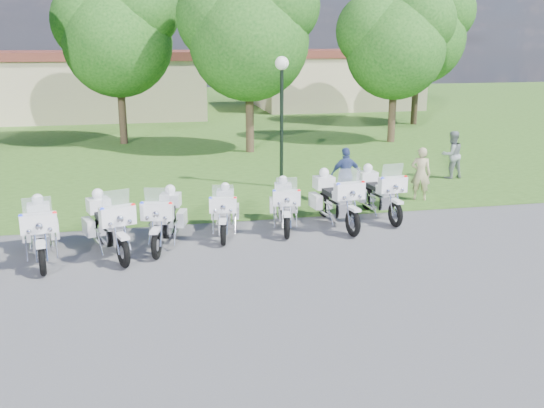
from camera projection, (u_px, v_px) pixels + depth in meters
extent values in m
plane|color=#56565B|center=(274.00, 258.00, 13.82)|extent=(100.00, 100.00, 0.00)
cube|color=#355F1E|center=(188.00, 116.00, 39.32)|extent=(100.00, 48.00, 0.01)
torus|color=black|center=(42.00, 260.00, 12.73)|extent=(0.24, 0.71, 0.69)
torus|color=black|center=(41.00, 236.00, 14.32)|extent=(0.24, 0.71, 0.69)
cube|color=white|center=(41.00, 244.00, 12.62)|extent=(0.26, 0.48, 0.07)
cube|color=white|center=(39.00, 223.00, 12.75)|extent=(0.78, 0.36, 0.41)
cube|color=silver|center=(37.00, 206.00, 12.71)|extent=(0.59, 0.21, 0.39)
sphere|color=red|center=(54.00, 213.00, 12.76)|extent=(0.09, 0.09, 0.09)
sphere|color=#1426E5|center=(21.00, 216.00, 12.53)|extent=(0.09, 0.09, 0.09)
cube|color=silver|center=(41.00, 242.00, 13.51)|extent=(0.44, 0.63, 0.35)
cube|color=white|center=(40.00, 229.00, 13.19)|extent=(0.41, 0.58, 0.23)
cube|color=black|center=(40.00, 223.00, 13.70)|extent=(0.45, 0.69, 0.12)
cube|color=white|center=(55.00, 229.00, 14.24)|extent=(0.27, 0.56, 0.37)
cube|color=white|center=(26.00, 232.00, 14.03)|extent=(0.27, 0.56, 0.37)
cube|color=white|center=(39.00, 210.00, 14.19)|extent=(0.56, 0.49, 0.33)
sphere|color=white|center=(38.00, 199.00, 14.12)|extent=(0.27, 0.27, 0.27)
torus|color=black|center=(123.00, 252.00, 13.18)|extent=(0.36, 0.72, 0.71)
torus|color=black|center=(101.00, 230.00, 14.69)|extent=(0.36, 0.72, 0.71)
cube|color=white|center=(122.00, 236.00, 13.07)|extent=(0.33, 0.50, 0.07)
cube|color=white|center=(118.00, 216.00, 13.19)|extent=(0.81, 0.49, 0.42)
cube|color=silver|center=(116.00, 199.00, 13.14)|extent=(0.60, 0.31, 0.40)
sphere|color=red|center=(133.00, 205.00, 13.25)|extent=(0.10, 0.10, 0.10)
sphere|color=#1426E5|center=(102.00, 210.00, 12.91)|extent=(0.10, 0.10, 0.10)
cube|color=silver|center=(111.00, 235.00, 13.92)|extent=(0.53, 0.68, 0.36)
cube|color=white|center=(113.00, 222.00, 13.61)|extent=(0.50, 0.63, 0.23)
cube|color=black|center=(106.00, 217.00, 14.09)|extent=(0.55, 0.74, 0.13)
cube|color=white|center=(115.00, 223.00, 14.66)|extent=(0.36, 0.58, 0.38)
cube|color=white|center=(89.00, 227.00, 14.35)|extent=(0.36, 0.58, 0.38)
cube|color=white|center=(98.00, 205.00, 14.55)|extent=(0.62, 0.57, 0.34)
sphere|color=white|center=(98.00, 194.00, 14.47)|extent=(0.28, 0.28, 0.28)
torus|color=black|center=(156.00, 245.00, 13.69)|extent=(0.29, 0.69, 0.68)
torus|color=black|center=(171.00, 223.00, 15.35)|extent=(0.29, 0.69, 0.68)
cube|color=white|center=(155.00, 230.00, 13.58)|extent=(0.28, 0.48, 0.07)
cube|color=white|center=(157.00, 211.00, 13.72)|extent=(0.76, 0.41, 0.40)
cube|color=silver|center=(157.00, 196.00, 13.69)|extent=(0.58, 0.25, 0.38)
sphere|color=red|center=(170.00, 204.00, 13.60)|extent=(0.09, 0.09, 0.09)
sphere|color=#1426E5|center=(142.00, 204.00, 13.62)|extent=(0.09, 0.09, 0.09)
cube|color=silver|center=(164.00, 228.00, 14.50)|extent=(0.47, 0.63, 0.34)
cube|color=white|center=(161.00, 217.00, 14.18)|extent=(0.44, 0.59, 0.22)
cube|color=black|center=(166.00, 211.00, 14.71)|extent=(0.48, 0.69, 0.12)
cube|color=white|center=(182.00, 218.00, 15.14)|extent=(0.30, 0.55, 0.36)
cube|color=white|center=(158.00, 218.00, 15.16)|extent=(0.30, 0.55, 0.36)
cube|color=white|center=(171.00, 200.00, 15.22)|extent=(0.57, 0.51, 0.32)
sphere|color=white|center=(170.00, 190.00, 15.15)|extent=(0.26, 0.26, 0.26)
torus|color=black|center=(223.00, 234.00, 14.59)|extent=(0.22, 0.63, 0.61)
torus|color=black|center=(226.00, 215.00, 16.10)|extent=(0.22, 0.63, 0.61)
cube|color=white|center=(223.00, 221.00, 14.49)|extent=(0.23, 0.43, 0.06)
cube|color=white|center=(223.00, 205.00, 14.62)|extent=(0.69, 0.33, 0.37)
cube|color=silver|center=(223.00, 191.00, 14.59)|extent=(0.52, 0.20, 0.34)
sphere|color=red|center=(235.00, 198.00, 14.53)|extent=(0.08, 0.08, 0.08)
sphere|color=#1426E5|center=(211.00, 199.00, 14.51)|extent=(0.08, 0.08, 0.08)
cube|color=silver|center=(224.00, 220.00, 15.33)|extent=(0.39, 0.56, 0.31)
cube|color=white|center=(224.00, 210.00, 15.04)|extent=(0.37, 0.52, 0.20)
cube|color=black|center=(225.00, 205.00, 15.52)|extent=(0.40, 0.61, 0.11)
cube|color=white|center=(236.00, 211.00, 15.93)|extent=(0.24, 0.50, 0.33)
cube|color=white|center=(215.00, 211.00, 15.91)|extent=(0.24, 0.50, 0.33)
cube|color=white|center=(225.00, 195.00, 15.98)|extent=(0.50, 0.44, 0.29)
sphere|color=white|center=(225.00, 187.00, 15.92)|extent=(0.24, 0.24, 0.24)
torus|color=black|center=(287.00, 227.00, 15.09)|extent=(0.23, 0.65, 0.64)
torus|color=black|center=(283.00, 209.00, 16.65)|extent=(0.23, 0.65, 0.64)
cube|color=white|center=(287.00, 214.00, 14.98)|extent=(0.24, 0.44, 0.07)
cube|color=white|center=(286.00, 198.00, 15.12)|extent=(0.72, 0.34, 0.38)
cube|color=silver|center=(286.00, 184.00, 15.08)|extent=(0.55, 0.20, 0.36)
sphere|color=red|center=(299.00, 191.00, 15.03)|extent=(0.09, 0.09, 0.09)
sphere|color=#1426E5|center=(274.00, 191.00, 15.00)|extent=(0.09, 0.09, 0.09)
cube|color=silver|center=(285.00, 213.00, 15.86)|extent=(0.41, 0.58, 0.32)
cube|color=white|center=(285.00, 203.00, 15.55)|extent=(0.38, 0.54, 0.21)
cube|color=black|center=(284.00, 199.00, 16.05)|extent=(0.42, 0.64, 0.11)
cube|color=white|center=(294.00, 205.00, 16.48)|extent=(0.25, 0.52, 0.34)
cube|color=white|center=(273.00, 205.00, 16.46)|extent=(0.25, 0.52, 0.34)
cube|color=white|center=(283.00, 189.00, 16.53)|extent=(0.51, 0.45, 0.31)
sphere|color=white|center=(283.00, 180.00, 16.47)|extent=(0.25, 0.25, 0.25)
torus|color=black|center=(353.00, 223.00, 15.28)|extent=(0.23, 0.73, 0.72)
torus|color=black|center=(324.00, 205.00, 16.94)|extent=(0.23, 0.73, 0.72)
cube|color=white|center=(354.00, 209.00, 15.16)|extent=(0.25, 0.49, 0.08)
cube|color=white|center=(350.00, 191.00, 15.30)|extent=(0.80, 0.35, 0.43)
cube|color=silver|center=(349.00, 176.00, 15.26)|extent=(0.61, 0.20, 0.40)
sphere|color=red|center=(363.00, 183.00, 15.29)|extent=(0.10, 0.10, 0.10)
sphere|color=#1426E5|center=(338.00, 185.00, 15.08)|extent=(0.10, 0.10, 0.10)
cube|color=silver|center=(337.00, 208.00, 16.09)|extent=(0.44, 0.64, 0.36)
cube|color=white|center=(342.00, 197.00, 15.76)|extent=(0.41, 0.60, 0.24)
cube|color=black|center=(333.00, 193.00, 16.29)|extent=(0.44, 0.70, 0.13)
cube|color=white|center=(337.00, 199.00, 16.84)|extent=(0.26, 0.58, 0.39)
cube|color=white|center=(316.00, 201.00, 16.64)|extent=(0.26, 0.58, 0.39)
cube|color=white|center=(324.00, 182.00, 16.80)|extent=(0.56, 0.49, 0.34)
sphere|color=white|center=(324.00, 173.00, 16.73)|extent=(0.28, 0.28, 0.28)
torus|color=black|center=(395.00, 214.00, 16.05)|extent=(0.19, 0.71, 0.70)
torus|color=black|center=(367.00, 198.00, 17.70)|extent=(0.19, 0.71, 0.70)
cube|color=white|center=(397.00, 201.00, 15.94)|extent=(0.22, 0.47, 0.07)
cube|color=white|center=(393.00, 185.00, 16.08)|extent=(0.77, 0.31, 0.42)
cube|color=silver|center=(392.00, 171.00, 16.04)|extent=(0.59, 0.17, 0.39)
sphere|color=red|center=(406.00, 177.00, 16.06)|extent=(0.09, 0.09, 0.09)
sphere|color=#1426E5|center=(383.00, 179.00, 15.88)|extent=(0.09, 0.09, 0.09)
cube|color=silver|center=(380.00, 201.00, 16.86)|extent=(0.40, 0.61, 0.35)
cube|color=white|center=(385.00, 191.00, 16.53)|extent=(0.37, 0.57, 0.23)
cube|color=black|center=(376.00, 187.00, 17.06)|extent=(0.40, 0.67, 0.13)
cube|color=white|center=(379.00, 193.00, 17.59)|extent=(0.23, 0.56, 0.38)
cube|color=white|center=(360.00, 194.00, 17.42)|extent=(0.23, 0.56, 0.38)
cube|color=white|center=(367.00, 177.00, 17.56)|extent=(0.53, 0.45, 0.33)
sphere|color=white|center=(368.00, 168.00, 17.49)|extent=(0.27, 0.27, 0.27)
cylinder|color=black|center=(282.00, 129.00, 19.94)|extent=(0.12, 0.12, 3.93)
sphere|color=white|center=(282.00, 63.00, 19.38)|extent=(0.44, 0.44, 0.44)
cylinder|color=#38281C|center=(122.00, 108.00, 28.51)|extent=(0.36, 0.36, 3.43)
sphere|color=#144714|center=(118.00, 43.00, 27.73)|extent=(4.99, 4.99, 4.99)
sphere|color=#144714|center=(92.00, 21.00, 27.63)|extent=(3.74, 3.74, 3.74)
sphere|color=#144714|center=(142.00, 10.00, 27.29)|extent=(3.43, 3.43, 3.43)
cylinder|color=#38281C|center=(250.00, 112.00, 26.36)|extent=(0.36, 0.36, 3.49)
sphere|color=#144714|center=(249.00, 41.00, 25.56)|extent=(5.08, 5.08, 5.08)
sphere|color=#144714|center=(221.00, 17.00, 25.47)|extent=(3.81, 3.81, 3.81)
sphere|color=#144714|center=(278.00, 5.00, 25.12)|extent=(3.49, 3.49, 3.49)
cylinder|color=#38281C|center=(392.00, 109.00, 29.06)|extent=(0.36, 0.36, 3.18)
sphere|color=#144714|center=(395.00, 50.00, 28.33)|extent=(4.63, 4.63, 4.63)
sphere|color=#144714|center=(373.00, 31.00, 28.24)|extent=(3.47, 3.47, 3.47)
sphere|color=#144714|center=(421.00, 21.00, 27.93)|extent=(3.18, 3.18, 3.18)
cylinder|color=#38281C|center=(415.00, 93.00, 35.05)|extent=(0.36, 0.36, 3.58)
sphere|color=#144714|center=(419.00, 38.00, 34.23)|extent=(5.20, 5.20, 5.20)
sphere|color=#144714|center=(398.00, 20.00, 34.14)|extent=(3.90, 3.90, 3.90)
sphere|color=#144714|center=(443.00, 11.00, 33.78)|extent=(3.58, 3.58, 3.58)
cube|color=#C3B28D|center=(91.00, 88.00, 38.60)|extent=(14.00, 8.00, 3.60)
cube|color=brown|center=(88.00, 55.00, 38.06)|extent=(14.56, 8.32, 0.50)
cube|color=#C3B28D|center=(336.00, 82.00, 43.85)|extent=(11.00, 7.00, 3.60)
cube|color=brown|center=(337.00, 53.00, 43.31)|extent=(11.44, 7.28, 0.50)
imported|color=tan|center=(421.00, 174.00, 18.62)|extent=(0.71, 0.61, 1.65)
imported|color=gray|center=(452.00, 155.00, 21.54)|extent=(0.91, 0.76, 1.69)
imported|color=#384A87|center=(346.00, 175.00, 18.36)|extent=(1.00, 0.44, 1.68)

